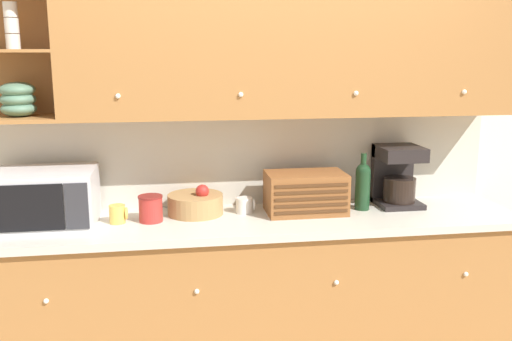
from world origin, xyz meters
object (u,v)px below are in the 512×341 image
object	(u,v)px
mug_blue_second	(245,205)
wine_bottle	(363,184)
mug	(118,214)
fruit_basket	(196,204)
microwave	(46,198)
storage_canister	(151,209)
coffee_maker	(397,175)
bread_box	(306,193)

from	to	relation	value
mug_blue_second	wine_bottle	size ratio (longest dim) A/B	0.33
mug	fruit_basket	bearing A→B (deg)	14.40
fruit_basket	wine_bottle	bearing A→B (deg)	-3.05
microwave	storage_canister	distance (m)	0.55
storage_canister	coffee_maker	distance (m)	1.46
bread_box	wine_bottle	xyz separation A→B (m)	(0.34, 0.01, 0.03)
bread_box	coffee_maker	size ratio (longest dim) A/B	1.25
storage_canister	fruit_basket	size ratio (longest dim) A/B	0.46
mug_blue_second	bread_box	bearing A→B (deg)	-7.85
wine_bottle	storage_canister	bearing A→B (deg)	-177.35
wine_bottle	coffee_maker	world-z (taller)	coffee_maker
mug	storage_canister	bearing A→B (deg)	0.31
mug	wine_bottle	world-z (taller)	wine_bottle
fruit_basket	bread_box	distance (m)	0.63
fruit_basket	mug_blue_second	distance (m)	0.28
mug	storage_canister	distance (m)	0.18
mug_blue_second	coffee_maker	size ratio (longest dim) A/B	0.30
fruit_basket	mug_blue_second	size ratio (longest dim) A/B	2.89
fruit_basket	bread_box	size ratio (longest dim) A/B	0.70
bread_box	mug_blue_second	bearing A→B (deg)	172.15
wine_bottle	fruit_basket	bearing A→B (deg)	176.95
fruit_basket	wine_bottle	distance (m)	0.97
wine_bottle	mug_blue_second	bearing A→B (deg)	177.27
mug	coffee_maker	xyz separation A→B (m)	(1.62, 0.13, 0.13)
microwave	coffee_maker	bearing A→B (deg)	3.03
mug_blue_second	coffee_maker	xyz separation A→B (m)	(0.92, 0.04, 0.14)
mug_blue_second	wine_bottle	bearing A→B (deg)	-2.73
mug_blue_second	coffee_maker	world-z (taller)	coffee_maker
storage_canister	coffee_maker	world-z (taller)	coffee_maker
storage_canister	bread_box	world-z (taller)	bread_box
storage_canister	bread_box	xyz separation A→B (m)	(0.87, 0.04, 0.04)
microwave	fruit_basket	size ratio (longest dim) A/B	1.65
fruit_basket	coffee_maker	distance (m)	1.20
microwave	storage_canister	bearing A→B (deg)	-2.42
storage_canister	mug_blue_second	xyz separation A→B (m)	(0.52, 0.09, -0.03)
storage_canister	mug_blue_second	bearing A→B (deg)	9.59
mug	fruit_basket	distance (m)	0.43
storage_canister	wine_bottle	distance (m)	1.21
mug	bread_box	distance (m)	1.04
microwave	coffee_maker	distance (m)	1.99
bread_box	wine_bottle	distance (m)	0.34
storage_canister	wine_bottle	world-z (taller)	wine_bottle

